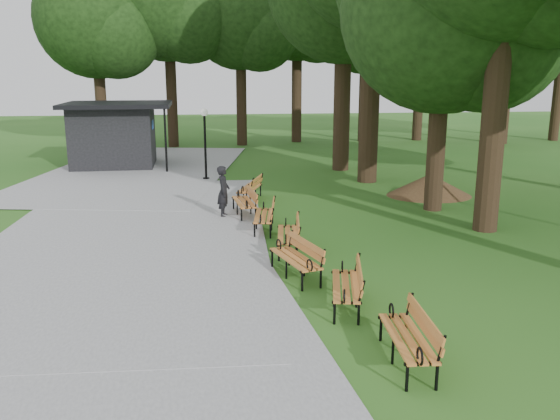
{
  "coord_description": "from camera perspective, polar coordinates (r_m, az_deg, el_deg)",
  "views": [
    {
      "loc": [
        -1.52,
        -13.45,
        4.55
      ],
      "look_at": [
        0.2,
        0.88,
        1.1
      ],
      "focal_mm": 37.5,
      "sensor_mm": 36.0,
      "label": 1
    }
  ],
  "objects": [
    {
      "name": "ground",
      "position": [
        14.28,
        -0.38,
        -5.14
      ],
      "size": [
        100.0,
        100.0,
        0.0
      ],
      "primitive_type": "plane",
      "color": "#255919",
      "rests_on": "ground"
    },
    {
      "name": "bench_3",
      "position": [
        15.03,
        0.76,
        -2.43
      ],
      "size": [
        0.88,
        1.97,
        0.88
      ],
      "primitive_type": null,
      "rotation": [
        0.0,
        0.0,
        -1.7
      ],
      "color": "#C26E2C",
      "rests_on": "ground"
    },
    {
      "name": "tree_backdrop",
      "position": [
        37.74,
        6.15,
        18.37
      ],
      "size": [
        36.03,
        9.52,
        15.67
      ],
      "primitive_type": null,
      "color": "black",
      "rests_on": "ground"
    },
    {
      "name": "person",
      "position": [
        18.59,
        -5.53,
        1.8
      ],
      "size": [
        0.48,
        0.65,
        1.64
      ],
      "primitive_type": "imported",
      "rotation": [
        0.0,
        0.0,
        1.42
      ],
      "color": "black",
      "rests_on": "ground"
    },
    {
      "name": "kiosk",
      "position": [
        29.4,
        -15.94,
        7.06
      ],
      "size": [
        5.02,
        4.39,
        3.08
      ],
      "primitive_type": null,
      "rotation": [
        0.0,
        0.0,
        0.02
      ],
      "color": "black",
      "rests_on": "ground"
    },
    {
      "name": "bench_6",
      "position": [
        20.95,
        -2.99,
        2.12
      ],
      "size": [
        1.19,
        2.0,
        0.88
      ],
      "primitive_type": null,
      "rotation": [
        0.0,
        0.0,
        -1.88
      ],
      "color": "#C26E2C",
      "rests_on": "ground"
    },
    {
      "name": "lamp_post",
      "position": [
        24.91,
        -7.35,
        7.88
      ],
      "size": [
        0.32,
        0.32,
        3.02
      ],
      "color": "black",
      "rests_on": "ground"
    },
    {
      "name": "bench_1",
      "position": [
        11.61,
        6.42,
        -7.39
      ],
      "size": [
        1.01,
        1.99,
        0.88
      ],
      "primitive_type": null,
      "rotation": [
        0.0,
        0.0,
        -1.77
      ],
      "color": "#C26E2C",
      "rests_on": "ground"
    },
    {
      "name": "lawn_tree_1",
      "position": [
        19.85,
        15.78,
        18.35
      ],
      "size": [
        6.53,
        6.53,
        9.71
      ],
      "color": "black",
      "rests_on": "ground"
    },
    {
      "name": "bench_0",
      "position": [
        9.65,
        12.3,
        -12.09
      ],
      "size": [
        0.74,
        1.93,
        0.88
      ],
      "primitive_type": null,
      "rotation": [
        0.0,
        0.0,
        -1.63
      ],
      "color": "#C26E2C",
      "rests_on": "ground"
    },
    {
      "name": "dirt_mound",
      "position": [
        22.45,
        14.37,
        2.39
      ],
      "size": [
        2.65,
        2.65,
        0.82
      ],
      "primitive_type": "cone",
      "color": "#47301C",
      "rests_on": "ground"
    },
    {
      "name": "bench_2",
      "position": [
        13.14,
        1.51,
        -4.79
      ],
      "size": [
        1.16,
        2.0,
        0.88
      ],
      "primitive_type": null,
      "rotation": [
        0.0,
        0.0,
        -1.28
      ],
      "color": "#C26E2C",
      "rests_on": "ground"
    },
    {
      "name": "bench_4",
      "position": [
        16.97,
        -1.58,
        -0.58
      ],
      "size": [
        0.9,
        1.97,
        0.88
      ],
      "primitive_type": null,
      "rotation": [
        0.0,
        0.0,
        -1.71
      ],
      "color": "#C26E2C",
      "rests_on": "ground"
    },
    {
      "name": "path",
      "position": [
        17.24,
        -14.88,
        -2.22
      ],
      "size": [
        12.0,
        38.0,
        0.06
      ],
      "primitive_type": "cube",
      "color": "gray",
      "rests_on": "ground"
    },
    {
      "name": "bench_5",
      "position": [
        18.76,
        -3.53,
        0.77
      ],
      "size": [
        0.84,
        1.96,
        0.88
      ],
      "primitive_type": null,
      "rotation": [
        0.0,
        0.0,
        -1.46
      ],
      "color": "#C26E2C",
      "rests_on": "ground"
    }
  ]
}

